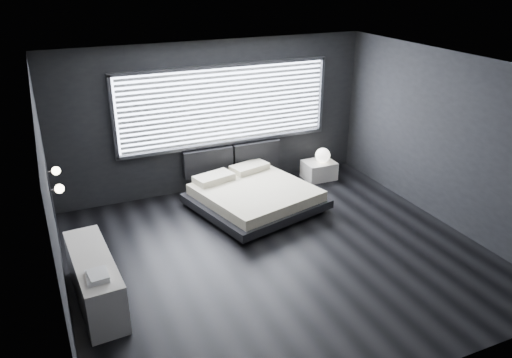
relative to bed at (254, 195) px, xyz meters
name	(u,v)px	position (x,y,z in m)	size (l,w,h in m)	color
room	(281,168)	(-0.29, -1.59, 1.16)	(6.04, 6.00, 2.80)	black
window	(226,106)	(-0.09, 1.11, 1.37)	(4.14, 0.09, 1.52)	white
headboard	(233,158)	(0.01, 1.05, 0.33)	(1.96, 0.16, 0.52)	black
sconce_near	(59,189)	(-3.17, -1.54, 1.36)	(0.18, 0.11, 0.11)	silver
sconce_far	(56,171)	(-3.17, -0.94, 1.36)	(0.18, 0.11, 0.11)	silver
wall_art_upper	(50,190)	(-3.27, -2.14, 1.61)	(0.01, 0.48, 0.48)	#47474C
wall_art_lower	(56,220)	(-3.27, -1.89, 1.14)	(0.01, 0.48, 0.48)	#47474C
bed	(254,195)	(0.00, 0.00, 0.00)	(2.40, 2.34, 0.52)	black
nightstand	(319,170)	(1.73, 0.69, -0.06)	(0.61, 0.51, 0.36)	white
orb_lamp	(323,155)	(1.78, 0.64, 0.26)	(0.30, 0.30, 0.30)	white
dresser	(95,279)	(-2.94, -1.65, 0.09)	(0.57, 1.69, 0.67)	white
book_stack	(97,276)	(-2.93, -2.14, 0.46)	(0.26, 0.34, 0.07)	white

